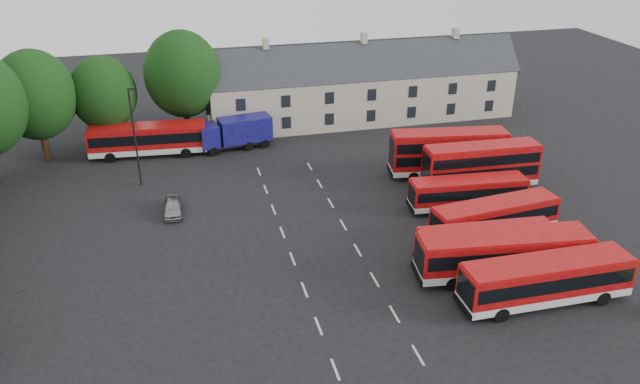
{
  "coord_description": "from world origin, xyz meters",
  "views": [
    {
      "loc": [
        -7.36,
        -36.16,
        24.57
      ],
      "look_at": [
        3.55,
        7.96,
        2.2
      ],
      "focal_mm": 35.0,
      "sensor_mm": 36.0,
      "label": 1
    }
  ],
  "objects_px": {
    "bus_dd_south": "(481,164)",
    "box_truck": "(236,132)",
    "lamppost": "(135,135)",
    "bus_row_a": "(546,278)",
    "silver_car": "(173,207)"
  },
  "relations": [
    {
      "from": "bus_dd_south",
      "to": "lamppost",
      "type": "xyz_separation_m",
      "value": [
        -29.55,
        8.16,
        2.46
      ]
    },
    {
      "from": "silver_car",
      "to": "lamppost",
      "type": "bearing_deg",
      "value": 115.03
    },
    {
      "from": "lamppost",
      "to": "silver_car",
      "type": "bearing_deg",
      "value": -67.8
    },
    {
      "from": "bus_dd_south",
      "to": "silver_car",
      "type": "height_order",
      "value": "bus_dd_south"
    },
    {
      "from": "box_truck",
      "to": "lamppost",
      "type": "xyz_separation_m",
      "value": [
        -9.61,
        -6.68,
        3.04
      ]
    },
    {
      "from": "bus_dd_south",
      "to": "lamppost",
      "type": "bearing_deg",
      "value": 167.14
    },
    {
      "from": "lamppost",
      "to": "bus_dd_south",
      "type": "bearing_deg",
      "value": -15.44
    },
    {
      "from": "silver_car",
      "to": "box_truck",
      "type": "bearing_deg",
      "value": 64.93
    },
    {
      "from": "bus_row_a",
      "to": "box_truck",
      "type": "xyz_separation_m",
      "value": [
        -16.09,
        31.57,
        -0.1
      ]
    },
    {
      "from": "bus_dd_south",
      "to": "box_truck",
      "type": "xyz_separation_m",
      "value": [
        -19.94,
        14.84,
        -0.58
      ]
    },
    {
      "from": "silver_car",
      "to": "lamppost",
      "type": "distance_m",
      "value": 8.18
    },
    {
      "from": "bus_dd_south",
      "to": "lamppost",
      "type": "relative_size",
      "value": 1.14
    },
    {
      "from": "box_truck",
      "to": "lamppost",
      "type": "relative_size",
      "value": 0.84
    },
    {
      "from": "bus_dd_south",
      "to": "silver_car",
      "type": "bearing_deg",
      "value": 179.0
    },
    {
      "from": "bus_row_a",
      "to": "box_truck",
      "type": "height_order",
      "value": "box_truck"
    }
  ]
}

